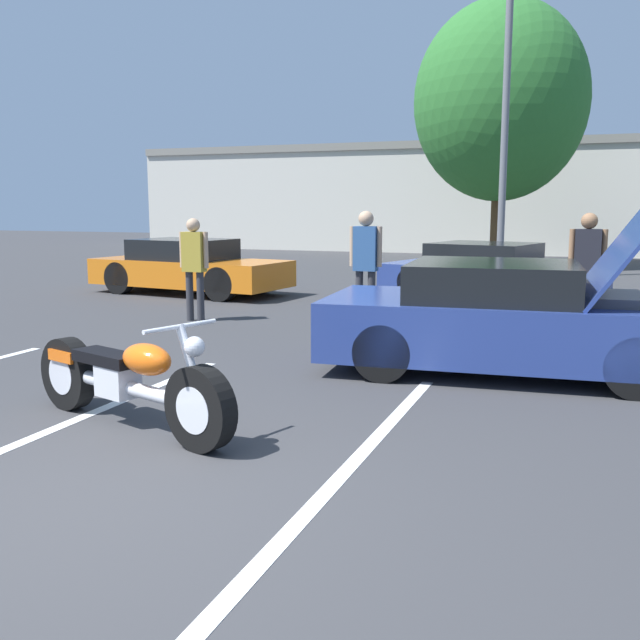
{
  "coord_description": "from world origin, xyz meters",
  "views": [
    {
      "loc": [
        2.91,
        -3.44,
        1.87
      ],
      "look_at": [
        0.57,
        2.8,
        0.8
      ],
      "focal_mm": 40.0,
      "sensor_mm": 36.0,
      "label": 1
    }
  ],
  "objects_px": {
    "light_pole": "(509,114)",
    "tree_background": "(500,101)",
    "spectator_by_show_car": "(366,258)",
    "show_car_hood_open": "(508,319)",
    "parked_car_left_row": "(189,267)",
    "motorcycle": "(127,381)",
    "spectator_midground": "(194,260)",
    "parked_car_mid_row": "(489,272)",
    "spectator_near_motorcycle": "(587,262)"
  },
  "relations": [
    {
      "from": "light_pole",
      "to": "tree_background",
      "type": "distance_m",
      "value": 4.24
    },
    {
      "from": "spectator_by_show_car",
      "to": "show_car_hood_open",
      "type": "bearing_deg",
      "value": -45.09
    },
    {
      "from": "parked_car_left_row",
      "to": "motorcycle",
      "type": "bearing_deg",
      "value": -54.9
    },
    {
      "from": "light_pole",
      "to": "spectator_midground",
      "type": "distance_m",
      "value": 9.93
    },
    {
      "from": "parked_car_left_row",
      "to": "parked_car_mid_row",
      "type": "bearing_deg",
      "value": 19.54
    },
    {
      "from": "motorcycle",
      "to": "show_car_hood_open",
      "type": "height_order",
      "value": "show_car_hood_open"
    },
    {
      "from": "tree_background",
      "to": "motorcycle",
      "type": "distance_m",
      "value": 18.44
    },
    {
      "from": "show_car_hood_open",
      "to": "parked_car_left_row",
      "type": "xyz_separation_m",
      "value": [
        -7.21,
        5.13,
        -0.05
      ]
    },
    {
      "from": "show_car_hood_open",
      "to": "spectator_by_show_car",
      "type": "relative_size",
      "value": 2.33
    },
    {
      "from": "light_pole",
      "to": "tree_background",
      "type": "height_order",
      "value": "tree_background"
    },
    {
      "from": "parked_car_left_row",
      "to": "spectator_near_motorcycle",
      "type": "height_order",
      "value": "spectator_near_motorcycle"
    },
    {
      "from": "tree_background",
      "to": "motorcycle",
      "type": "xyz_separation_m",
      "value": [
        -0.88,
        -17.84,
        -4.59
      ]
    },
    {
      "from": "parked_car_left_row",
      "to": "spectator_near_motorcycle",
      "type": "relative_size",
      "value": 2.51
    },
    {
      "from": "show_car_hood_open",
      "to": "spectator_by_show_car",
      "type": "xyz_separation_m",
      "value": [
        -2.42,
        2.43,
        0.46
      ]
    },
    {
      "from": "tree_background",
      "to": "parked_car_mid_row",
      "type": "height_order",
      "value": "tree_background"
    },
    {
      "from": "show_car_hood_open",
      "to": "parked_car_left_row",
      "type": "height_order",
      "value": "show_car_hood_open"
    },
    {
      "from": "motorcycle",
      "to": "parked_car_mid_row",
      "type": "relative_size",
      "value": 0.53
    },
    {
      "from": "tree_background",
      "to": "spectator_by_show_car",
      "type": "height_order",
      "value": "tree_background"
    },
    {
      "from": "light_pole",
      "to": "show_car_hood_open",
      "type": "xyz_separation_m",
      "value": [
        1.21,
        -10.49,
        -3.5
      ]
    },
    {
      "from": "show_car_hood_open",
      "to": "tree_background",
      "type": "bearing_deg",
      "value": 93.07
    },
    {
      "from": "motorcycle",
      "to": "spectator_near_motorcycle",
      "type": "relative_size",
      "value": 1.36
    },
    {
      "from": "motorcycle",
      "to": "spectator_near_motorcycle",
      "type": "height_order",
      "value": "spectator_near_motorcycle"
    },
    {
      "from": "motorcycle",
      "to": "light_pole",
      "type": "bearing_deg",
      "value": 102.09
    },
    {
      "from": "tree_background",
      "to": "spectator_midground",
      "type": "bearing_deg",
      "value": -104.5
    },
    {
      "from": "tree_background",
      "to": "parked_car_left_row",
      "type": "xyz_separation_m",
      "value": [
        -5.3,
        -9.45,
        -4.43
      ]
    },
    {
      "from": "light_pole",
      "to": "parked_car_mid_row",
      "type": "distance_m",
      "value": 5.38
    },
    {
      "from": "parked_car_left_row",
      "to": "spectator_by_show_car",
      "type": "distance_m",
      "value": 5.51
    },
    {
      "from": "parked_car_left_row",
      "to": "spectator_midground",
      "type": "relative_size",
      "value": 2.66
    },
    {
      "from": "light_pole",
      "to": "parked_car_mid_row",
      "type": "height_order",
      "value": "light_pole"
    },
    {
      "from": "motorcycle",
      "to": "spectator_near_motorcycle",
      "type": "distance_m",
      "value": 7.08
    },
    {
      "from": "motorcycle",
      "to": "parked_car_left_row",
      "type": "distance_m",
      "value": 9.49
    },
    {
      "from": "light_pole",
      "to": "spectator_midground",
      "type": "bearing_deg",
      "value": -114.91
    },
    {
      "from": "light_pole",
      "to": "spectator_by_show_car",
      "type": "relative_size",
      "value": 4.16
    },
    {
      "from": "parked_car_left_row",
      "to": "parked_car_mid_row",
      "type": "height_order",
      "value": "parked_car_left_row"
    },
    {
      "from": "show_car_hood_open",
      "to": "spectator_midground",
      "type": "relative_size",
      "value": 2.5
    },
    {
      "from": "show_car_hood_open",
      "to": "spectator_near_motorcycle",
      "type": "height_order",
      "value": "show_car_hood_open"
    },
    {
      "from": "parked_car_mid_row",
      "to": "light_pole",
      "type": "bearing_deg",
      "value": 107.65
    },
    {
      "from": "motorcycle",
      "to": "spectator_by_show_car",
      "type": "height_order",
      "value": "spectator_by_show_car"
    },
    {
      "from": "parked_car_left_row",
      "to": "spectator_by_show_car",
      "type": "height_order",
      "value": "spectator_by_show_car"
    },
    {
      "from": "parked_car_left_row",
      "to": "show_car_hood_open",
      "type": "bearing_deg",
      "value": -28.1
    },
    {
      "from": "tree_background",
      "to": "parked_car_mid_row",
      "type": "relative_size",
      "value": 1.74
    },
    {
      "from": "spectator_near_motorcycle",
      "to": "spectator_midground",
      "type": "height_order",
      "value": "spectator_near_motorcycle"
    },
    {
      "from": "light_pole",
      "to": "spectator_midground",
      "type": "xyz_separation_m",
      "value": [
        -3.97,
        -8.55,
        -3.12
      ]
    },
    {
      "from": "motorcycle",
      "to": "parked_car_left_row",
      "type": "bearing_deg",
      "value": 136.39
    },
    {
      "from": "light_pole",
      "to": "parked_car_left_row",
      "type": "distance_m",
      "value": 8.79
    },
    {
      "from": "show_car_hood_open",
      "to": "parked_car_mid_row",
      "type": "height_order",
      "value": "show_car_hood_open"
    },
    {
      "from": "light_pole",
      "to": "parked_car_mid_row",
      "type": "xyz_separation_m",
      "value": [
        0.18,
        -4.02,
        -3.57
      ]
    },
    {
      "from": "tree_background",
      "to": "parked_car_mid_row",
      "type": "xyz_separation_m",
      "value": [
        0.88,
        -8.11,
        -4.45
      ]
    },
    {
      "from": "light_pole",
      "to": "spectator_near_motorcycle",
      "type": "bearing_deg",
      "value": -75.34
    },
    {
      "from": "parked_car_mid_row",
      "to": "spectator_midground",
      "type": "height_order",
      "value": "spectator_midground"
    }
  ]
}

